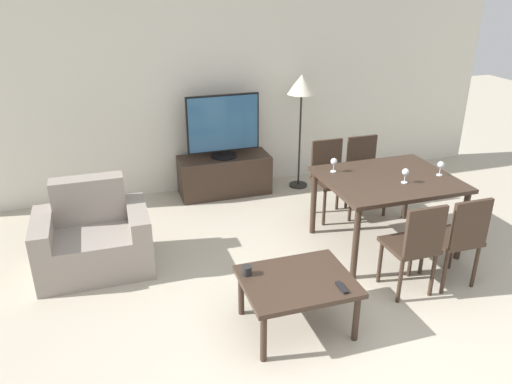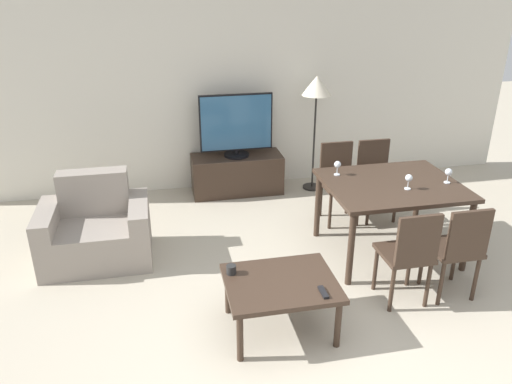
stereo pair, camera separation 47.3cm
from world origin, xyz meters
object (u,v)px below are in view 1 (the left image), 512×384
at_px(dining_chair_far, 365,170).
at_px(remote_primary, 342,287).
at_px(tv_stand, 225,175).
at_px(tv, 223,126).
at_px(wine_glass_left, 405,173).
at_px(wine_glass_center, 441,166).
at_px(dining_chair_near_right, 459,236).
at_px(floor_lamp, 302,90).
at_px(wine_glass_right, 334,162).
at_px(coffee_table, 297,285).
at_px(dining_chair_far_left, 330,175).
at_px(armchair, 94,240).
at_px(dining_table, 388,185).
at_px(dining_chair_near, 415,244).
at_px(cup_white_near, 247,271).

bearing_deg(dining_chair_far, remote_primary, -123.00).
distance_m(tv_stand, tv, 0.64).
bearing_deg(wine_glass_left, wine_glass_center, 8.17).
height_order(dining_chair_near_right, floor_lamp, floor_lamp).
bearing_deg(tv, wine_glass_right, -63.00).
height_order(coffee_table, remote_primary, remote_primary).
bearing_deg(tv, dining_chair_far, -34.07).
bearing_deg(dining_chair_far_left, armchair, -172.04).
bearing_deg(floor_lamp, wine_glass_right, -98.99).
distance_m(dining_table, remote_primary, 1.60).
height_order(dining_chair_near, wine_glass_left, wine_glass_left).
xyz_separation_m(dining_chair_far_left, wine_glass_left, (0.29, -1.00, 0.36)).
xyz_separation_m(dining_table, floor_lamp, (-0.23, 1.73, 0.61)).
height_order(coffee_table, wine_glass_left, wine_glass_left).
xyz_separation_m(cup_white_near, wine_glass_left, (1.77, 0.60, 0.38)).
distance_m(tv_stand, cup_white_near, 2.63).
bearing_deg(floor_lamp, armchair, -154.13).
xyz_separation_m(dining_table, wine_glass_left, (0.07, -0.17, 0.18)).
bearing_deg(wine_glass_right, dining_chair_far_left, 66.52).
bearing_deg(wine_glass_right, floor_lamp, 81.01).
relative_size(tv_stand, dining_chair_far_left, 1.29).
distance_m(dining_table, dining_chair_far, 0.88).
relative_size(tv, remote_primary, 6.03).
bearing_deg(tv_stand, floor_lamp, -4.30).
bearing_deg(dining_chair_far_left, floor_lamp, 90.19).
height_order(dining_chair_far, dining_chair_near_right, same).
xyz_separation_m(tv_stand, dining_chair_far, (1.44, -0.98, 0.25)).
bearing_deg(armchair, tv, 39.53).
distance_m(armchair, tv_stand, 2.11).
bearing_deg(dining_chair_near_right, dining_table, 104.98).
xyz_separation_m(tv, dining_chair_near_right, (1.44, -2.64, -0.39)).
xyz_separation_m(armchair, floor_lamp, (2.61, 1.27, 0.99)).
bearing_deg(dining_chair_near, remote_primary, -158.66).
bearing_deg(dining_table, wine_glass_left, -66.93).
bearing_deg(coffee_table, dining_chair_far, 48.71).
bearing_deg(remote_primary, dining_chair_near_right, 14.39).
relative_size(tv, dining_chair_near, 1.02).
bearing_deg(dining_table, dining_chair_far, 75.02).
distance_m(tv_stand, dining_table, 2.22).
relative_size(dining_table, cup_white_near, 16.45).
height_order(dining_chair_near, dining_chair_near_right, same).
bearing_deg(dining_chair_near, wine_glass_left, 66.25).
relative_size(tv, cup_white_near, 11.67).
height_order(remote_primary, wine_glass_center, wine_glass_center).
bearing_deg(remote_primary, tv, 92.72).
xyz_separation_m(tv, wine_glass_right, (0.76, -1.50, -0.03)).
bearing_deg(tv_stand, wine_glass_center, -47.83).
height_order(armchair, tv, tv).
relative_size(tv, wine_glass_left, 6.19).
height_order(coffee_table, dining_chair_near_right, dining_chair_near_right).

